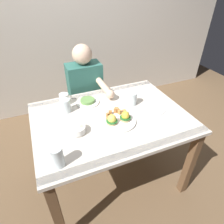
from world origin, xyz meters
name	(u,v)px	position (x,y,z in m)	size (l,w,h in m)	color
ground_plane	(111,175)	(0.00, 0.00, 0.00)	(6.00, 6.00, 0.00)	brown
back_wall	(64,11)	(0.00, 1.50, 1.30)	(4.80, 0.10, 2.60)	silver
dining_table	(111,127)	(0.00, 0.00, 0.63)	(1.20, 0.90, 0.74)	silver
eggs_benedict_plate	(118,119)	(0.02, -0.08, 0.76)	(0.27, 0.27, 0.09)	white
fruit_bowl	(77,129)	(-0.29, -0.09, 0.77)	(0.12, 0.12, 0.06)	white
coffee_mug	(65,99)	(-0.30, 0.33, 0.79)	(0.11, 0.08, 0.09)	white
fork	(164,112)	(0.42, -0.12, 0.74)	(0.15, 0.08, 0.00)	silver
water_glass_near	(58,158)	(-0.46, -0.33, 0.80)	(0.07, 0.07, 0.14)	silver
water_glass_far	(66,106)	(-0.31, 0.20, 0.79)	(0.08, 0.08, 0.11)	silver
water_glass_extra	(132,99)	(0.24, 0.09, 0.79)	(0.07, 0.07, 0.11)	silver
side_plate	(88,101)	(-0.11, 0.26, 0.75)	(0.20, 0.20, 0.04)	white
diner_person	(87,92)	(-0.03, 0.60, 0.65)	(0.34, 0.54, 1.14)	#33333D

